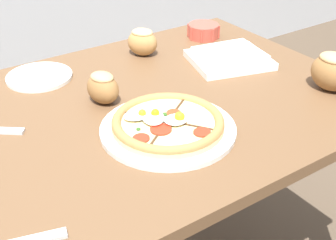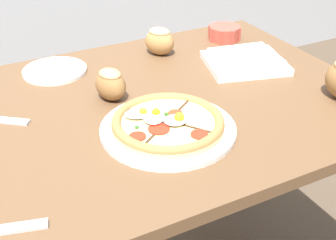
{
  "view_description": "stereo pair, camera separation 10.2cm",
  "coord_description": "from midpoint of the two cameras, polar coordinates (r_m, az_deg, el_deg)",
  "views": [
    {
      "loc": [
        -0.48,
        -0.86,
        1.28
      ],
      "look_at": [
        0.01,
        -0.14,
        0.75
      ],
      "focal_mm": 50.0,
      "sensor_mm": 36.0,
      "label": 1
    },
    {
      "loc": [
        -0.4,
        -0.91,
        1.28
      ],
      "look_at": [
        0.01,
        -0.14,
        0.75
      ],
      "focal_mm": 50.0,
      "sensor_mm": 36.0,
      "label": 2
    }
  ],
  "objects": [
    {
      "name": "bread_piece_near",
      "position": [
        1.24,
        17.2,
        5.69
      ],
      "size": [
        0.1,
        0.12,
        0.1
      ],
      "rotation": [
        0.0,
        0.0,
        1.71
      ],
      "color": "olive",
      "rests_on": "dining_table"
    },
    {
      "name": "napkin_folded",
      "position": [
        1.36,
        5.36,
        7.52
      ],
      "size": [
        0.26,
        0.23,
        0.04
      ],
      "rotation": [
        0.0,
        0.0,
        -0.27
      ],
      "color": "white",
      "rests_on": "dining_table"
    },
    {
      "name": "ramekin_bowl",
      "position": [
        1.54,
        2.44,
        10.81
      ],
      "size": [
        0.11,
        0.11,
        0.04
      ],
      "color": "#C64C3D",
      "rests_on": "dining_table"
    },
    {
      "name": "dining_table",
      "position": [
        1.19,
        -6.56,
        -3.13
      ],
      "size": [
        1.18,
        0.8,
        0.72
      ],
      "color": "brown",
      "rests_on": "ground_plane"
    },
    {
      "name": "bread_piece_far",
      "position": [
        1.41,
        -5.25,
        9.48
      ],
      "size": [
        0.11,
        0.11,
        0.08
      ],
      "rotation": [
        0.0,
        0.0,
        2.17
      ],
      "color": "#B27F47",
      "rests_on": "dining_table"
    },
    {
      "name": "side_saucer",
      "position": [
        1.33,
        -17.56,
        5.0
      ],
      "size": [
        0.18,
        0.18,
        0.01
      ],
      "color": "white",
      "rests_on": "dining_table"
    },
    {
      "name": "pizza",
      "position": [
        1.03,
        -2.89,
        -0.64
      ],
      "size": [
        0.3,
        0.3,
        0.05
      ],
      "color": "white",
      "rests_on": "dining_table"
    },
    {
      "name": "bread_piece_mid",
      "position": [
        1.15,
        -10.49,
        3.9
      ],
      "size": [
        0.09,
        0.1,
        0.08
      ],
      "rotation": [
        0.0,
        0.0,
        1.86
      ],
      "color": "olive",
      "rests_on": "dining_table"
    }
  ]
}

